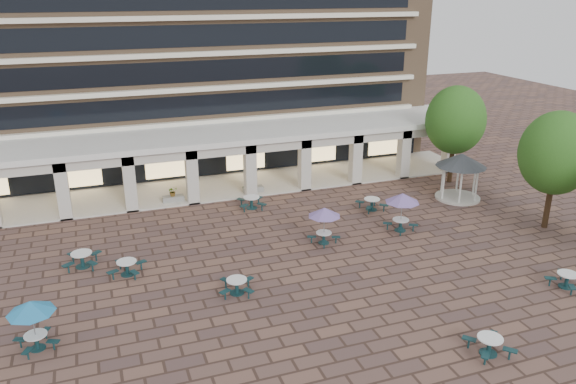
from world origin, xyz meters
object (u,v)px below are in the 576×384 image
at_px(picnic_table_2, 489,344).
at_px(planter_left, 173,197).
at_px(gazebo, 461,165).
at_px(planter_right, 253,187).

xyz_separation_m(picnic_table_2, planter_left, (-9.65, 22.01, -0.01)).
distance_m(picnic_table_2, planter_left, 24.03).
xyz_separation_m(picnic_table_2, gazebo, (9.86, 15.93, 2.04)).
relative_size(gazebo, planter_left, 2.39).
bearing_deg(planter_left, planter_right, -0.00).
relative_size(picnic_table_2, planter_left, 1.23).
distance_m(picnic_table_2, gazebo, 18.85).
height_order(gazebo, planter_right, gazebo).
bearing_deg(planter_right, planter_left, 180.00).
distance_m(gazebo, planter_left, 20.54).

